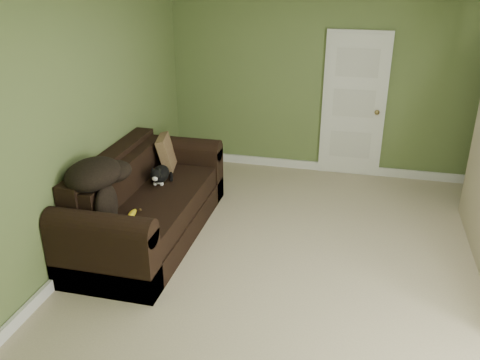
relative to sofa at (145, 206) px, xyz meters
The scene contains 12 objects.
floor 2.08m from the sofa, ahead, with size 5.00×5.50×0.01m, color tan.
wall_back 3.28m from the sofa, 49.88° to the left, with size 5.00×0.04×2.60m, color #60753F.
wall_left 1.11m from the sofa, 143.76° to the right, with size 0.04×5.50×2.60m, color #60753F.
baseboard_back 3.13m from the sofa, 49.52° to the left, with size 5.00×0.04×0.12m, color white.
baseboard_left 0.64m from the sofa, 141.97° to the right, with size 0.04×5.50×0.12m, color white.
door 3.24m from the sofa, 47.98° to the left, with size 0.86×0.12×2.02m.
sofa is the anchor object (origin of this frame).
side_table 1.25m from the sofa, 100.63° to the left, with size 0.50×0.50×0.77m.
cat 0.41m from the sofa, 79.68° to the left, with size 0.28×0.52×0.25m.
banana 0.58m from the sofa, 78.77° to the right, with size 0.06×0.21×0.06m, color yellow.
throw_pillow 0.83m from the sofa, 91.10° to the left, with size 0.10×0.40×0.40m, color #553522.
throw_blanket 0.90m from the sofa, 109.62° to the right, with size 0.50×0.65×0.27m, color black.
Camera 1 is at (0.20, -4.28, 2.90)m, focal length 38.00 mm.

